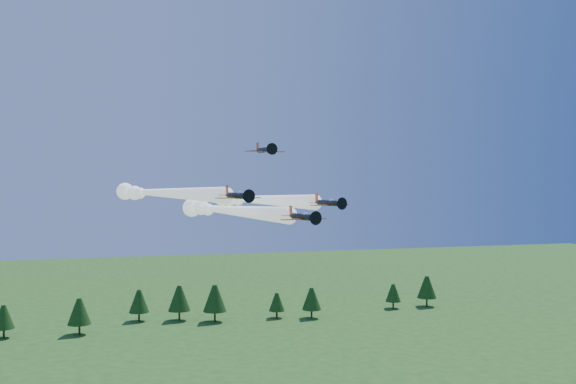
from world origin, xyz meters
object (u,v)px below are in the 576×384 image
object	(u,v)px
plane_lead	(224,210)
plane_slot	(264,150)
plane_left	(159,193)
plane_right	(253,199)

from	to	relation	value
plane_lead	plane_slot	bearing A→B (deg)	-83.88
plane_left	plane_right	xyz separation A→B (m)	(17.69, -3.04, -1.34)
plane_lead	plane_left	xyz separation A→B (m)	(-10.80, 10.03, 2.96)
plane_right	plane_slot	bearing A→B (deg)	-113.48
plane_right	plane_slot	xyz separation A→B (m)	(-2.50, -19.29, 8.58)
plane_right	plane_slot	world-z (taller)	plane_slot
plane_slot	plane_lead	bearing A→B (deg)	103.20
plane_lead	plane_right	world-z (taller)	plane_right
plane_lead	plane_slot	world-z (taller)	plane_slot
plane_left	plane_right	distance (m)	18.00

